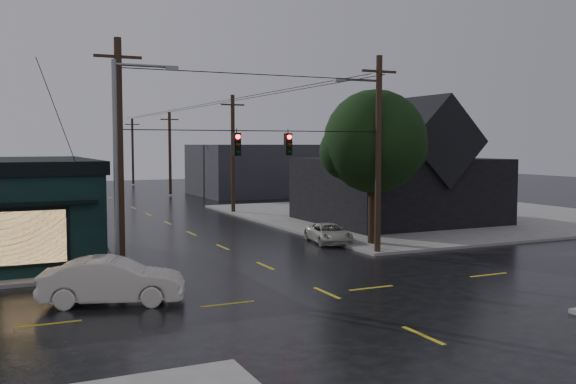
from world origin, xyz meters
name	(u,v)px	position (x,y,z in m)	size (l,w,h in m)	color
ground_plane	(327,293)	(0.00, 0.00, 0.00)	(160.00, 160.00, 0.00)	black
sidewalk_ne	(428,214)	(20.00, 20.00, 0.07)	(28.00, 28.00, 0.15)	slate
ne_building	(398,161)	(15.00, 17.00, 4.47)	(12.60, 11.60, 8.75)	black
corner_tree	(375,142)	(7.90, 9.01, 5.79)	(5.76, 5.76, 8.56)	black
utility_pole_nw	(122,276)	(-6.50, 6.50, 0.00)	(2.00, 0.32, 10.15)	black
utility_pole_ne	(377,254)	(6.50, 6.50, 0.00)	(2.00, 0.32, 10.15)	black
utility_pole_far_a	(233,213)	(6.50, 28.00, 0.00)	(2.00, 0.32, 9.65)	black
utility_pole_far_b	(170,196)	(6.50, 48.00, 0.00)	(2.00, 0.32, 9.15)	black
utility_pole_far_c	(133,185)	(6.50, 68.00, 0.00)	(2.00, 0.32, 9.15)	black
span_signal_assembly	(263,144)	(0.10, 6.50, 5.70)	(13.00, 0.48, 1.23)	black
streetlight_nw	(118,280)	(-6.80, 5.80, 0.00)	(5.40, 0.30, 9.15)	gray
streetlight_ne	(378,251)	(7.00, 7.20, 0.00)	(5.40, 0.30, 9.15)	gray
bg_building_east	(260,170)	(16.00, 45.00, 2.80)	(14.00, 12.00, 5.60)	#2B2C31
sedan_cream	(113,281)	(-7.70, 1.80, 0.83)	(1.75, 5.01, 1.65)	beige
suv_silver	(329,233)	(6.00, 10.82, 0.56)	(1.86, 4.03, 1.12)	beige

